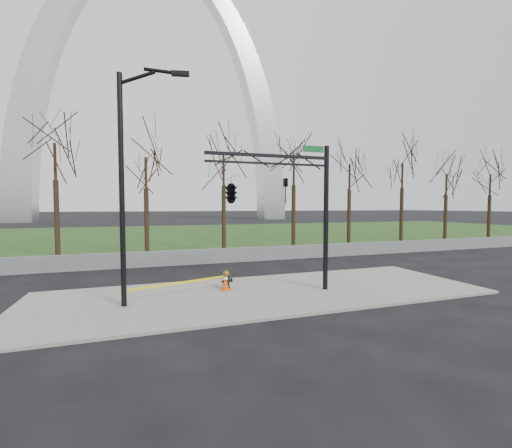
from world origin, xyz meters
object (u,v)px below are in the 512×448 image
object	(u,v)px
fire_hydrant	(226,280)
traffic_signal_mast	(251,190)
street_light	(128,172)
traffic_cone	(225,282)

from	to	relation	value
fire_hydrant	traffic_signal_mast	world-z (taller)	traffic_signal_mast
fire_hydrant	street_light	size ratio (longest dim) A/B	0.10
traffic_cone	street_light	xyz separation A→B (m)	(-3.63, -1.10, 4.25)
fire_hydrant	traffic_signal_mast	distance (m)	3.95
fire_hydrant	traffic_cone	xyz separation A→B (m)	(-0.09, -0.17, -0.03)
traffic_cone	traffic_signal_mast	size ratio (longest dim) A/B	0.11
street_light	traffic_signal_mast	bearing A→B (deg)	12.07
traffic_signal_mast	fire_hydrant	bearing A→B (deg)	117.97
traffic_cone	street_light	distance (m)	5.70
traffic_cone	traffic_signal_mast	xyz separation A→B (m)	(0.73, -1.13, 3.71)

